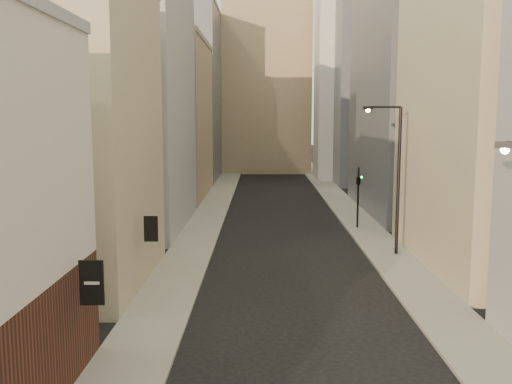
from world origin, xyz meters
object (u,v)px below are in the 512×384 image
object	(u,v)px
clock_tower	(266,64)
streetlamp_mid	(395,172)
white_tower	(346,47)
traffic_light_right	(358,182)

from	to	relation	value
clock_tower	streetlamp_mid	size ratio (longest dim) A/B	4.66
white_tower	clock_tower	bearing A→B (deg)	128.16
clock_tower	white_tower	bearing A→B (deg)	-51.84
streetlamp_mid	traffic_light_right	distance (m)	9.08
streetlamp_mid	traffic_light_right	xyz separation A→B (m)	(-0.80, 8.88, -1.69)
white_tower	streetlamp_mid	world-z (taller)	white_tower
clock_tower	traffic_light_right	xyz separation A→B (m)	(6.94, -50.87, -13.82)
white_tower	streetlamp_mid	xyz separation A→B (m)	(-3.26, -45.75, -13.11)
clock_tower	white_tower	size ratio (longest dim) A/B	1.08
white_tower	traffic_light_right	size ratio (longest dim) A/B	8.30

